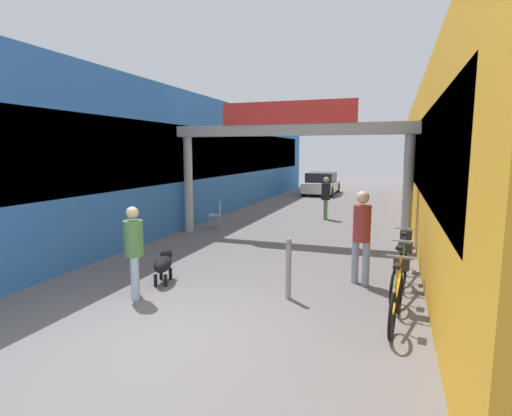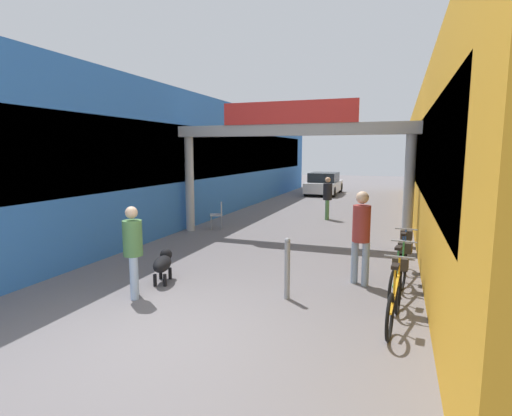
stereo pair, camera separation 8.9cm
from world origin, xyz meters
name	(u,v)px [view 2 (the right image)]	position (x,y,z in m)	size (l,w,h in m)	color
ground_plane	(161,336)	(0.00, 0.00, 0.00)	(80.00, 80.00, 0.00)	slate
storefront_left	(200,158)	(-5.09, 11.00, 2.30)	(3.00, 26.00, 4.59)	blue
storefront_right	(461,160)	(5.09, 11.00, 2.30)	(3.00, 26.00, 4.59)	gold
arcade_sign_gateway	(289,143)	(0.00, 6.90, 2.84)	(7.40, 0.47, 4.02)	#B2B2B2
pedestrian_with_dog	(133,246)	(-1.30, 1.16, 0.94)	(0.47, 0.47, 1.65)	#A5BFE0
pedestrian_companion	(361,231)	(2.44, 3.24, 1.07)	(0.45, 0.45, 1.84)	#8C9EB2
pedestrian_carrying_crate	(327,195)	(0.54, 10.62, 0.93)	(0.38, 0.39, 1.63)	#4C7F47
dog_on_leash	(163,263)	(-1.29, 2.09, 0.38)	(0.54, 0.87, 0.61)	black
bicycle_orange_nearest	(395,296)	(3.11, 1.56, 0.44)	(0.46, 1.69, 0.98)	black
bicycle_green_second	(399,274)	(3.16, 2.75, 0.44)	(0.46, 1.68, 0.98)	black
bicycle_blue_third	(403,256)	(3.24, 4.02, 0.44)	(0.46, 1.69, 0.98)	black
bollard_post_metal	(287,268)	(1.30, 2.01, 0.56)	(0.10, 0.10, 1.10)	gray
cafe_chair_aluminium_nearer	(218,213)	(-2.62, 7.55, 0.54)	(0.53, 0.53, 0.89)	gray
parked_car_white	(324,184)	(-1.20, 19.74, 0.64)	(1.79, 4.00, 1.33)	silver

